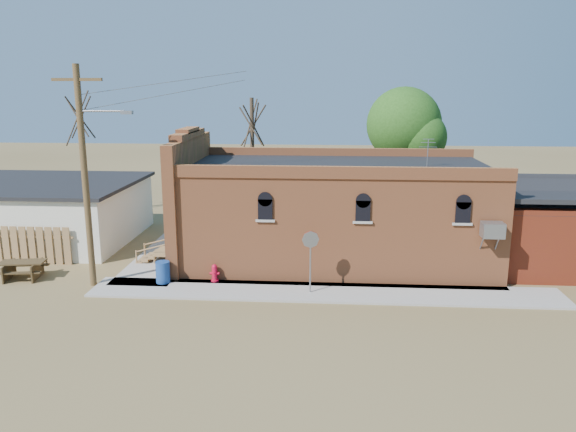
# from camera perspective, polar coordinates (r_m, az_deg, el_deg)

# --- Properties ---
(ground) EXTENTS (120.00, 120.00, 0.00)m
(ground) POSITION_cam_1_polar(r_m,az_deg,el_deg) (22.08, -0.22, -8.60)
(ground) COLOR brown
(ground) RESTS_ON ground
(sidewalk_south) EXTENTS (19.00, 2.20, 0.08)m
(sidewalk_south) POSITION_cam_1_polar(r_m,az_deg,el_deg) (22.85, 3.74, -7.76)
(sidewalk_south) COLOR #9E9991
(sidewalk_south) RESTS_ON ground
(sidewalk_west) EXTENTS (2.60, 10.00, 0.08)m
(sidewalk_west) POSITION_cam_1_polar(r_m,az_deg,el_deg) (28.77, -11.93, -3.61)
(sidewalk_west) COLOR #9E9991
(sidewalk_west) RESTS_ON ground
(brick_bar) EXTENTS (16.40, 7.97, 6.30)m
(brick_bar) POSITION_cam_1_polar(r_m,az_deg,el_deg) (26.60, 4.20, 0.40)
(brick_bar) COLOR #C4693C
(brick_bar) RESTS_ON ground
(red_shed) EXTENTS (5.40, 6.40, 4.30)m
(red_shed) POSITION_cam_1_polar(r_m,az_deg,el_deg) (28.42, 24.49, -0.08)
(red_shed) COLOR #5F2110
(red_shed) RESTS_ON ground
(wood_fence) EXTENTS (5.20, 0.10, 1.80)m
(wood_fence) POSITION_cam_1_polar(r_m,az_deg,el_deg) (29.11, -25.63, -2.68)
(wood_fence) COLOR olive
(wood_fence) RESTS_ON ground
(utility_pole) EXTENTS (3.12, 0.26, 9.00)m
(utility_pole) POSITION_cam_1_polar(r_m,az_deg,el_deg) (23.98, -19.85, 4.18)
(utility_pole) COLOR #4B351E
(utility_pole) RESTS_ON ground
(tree_bare_near) EXTENTS (2.80, 2.80, 7.65)m
(tree_bare_near) POSITION_cam_1_polar(r_m,az_deg,el_deg) (33.85, -3.68, 9.32)
(tree_bare_near) COLOR #463928
(tree_bare_near) RESTS_ON ground
(tree_bare_far) EXTENTS (2.80, 2.80, 8.16)m
(tree_bare_far) POSITION_cam_1_polar(r_m,az_deg,el_deg) (37.86, -20.45, 9.53)
(tree_bare_far) COLOR #463928
(tree_bare_far) RESTS_ON ground
(tree_leafy) EXTENTS (4.40, 4.40, 8.15)m
(tree_leafy) POSITION_cam_1_polar(r_m,az_deg,el_deg) (34.33, 11.69, 9.08)
(tree_leafy) COLOR #463928
(tree_leafy) RESTS_ON ground
(fire_hydrant) EXTENTS (0.41, 0.37, 0.75)m
(fire_hydrant) POSITION_cam_1_polar(r_m,az_deg,el_deg) (24.02, -7.47, -5.75)
(fire_hydrant) COLOR red
(fire_hydrant) RESTS_ON sidewalk_south
(stop_sign) EXTENTS (0.68, 0.21, 2.54)m
(stop_sign) POSITION_cam_1_polar(r_m,az_deg,el_deg) (22.14, 2.30, -3.00)
(stop_sign) COLOR gray
(stop_sign) RESTS_ON sidewalk_south
(trash_barrel) EXTENTS (0.75, 0.75, 0.91)m
(trash_barrel) POSITION_cam_1_polar(r_m,az_deg,el_deg) (24.24, -12.60, -5.58)
(trash_barrel) COLOR navy
(trash_barrel) RESTS_ON sidewalk_west
(picnic_table) EXTENTS (2.05, 1.66, 0.77)m
(picnic_table) POSITION_cam_1_polar(r_m,az_deg,el_deg) (26.92, -25.34, -4.73)
(picnic_table) COLOR #43321B
(picnic_table) RESTS_ON ground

